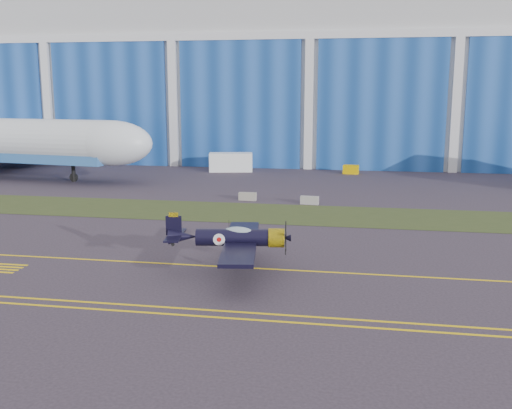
# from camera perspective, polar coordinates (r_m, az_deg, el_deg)

# --- Properties ---
(ground) EXTENTS (260.00, 260.00, 0.00)m
(ground) POSITION_cam_1_polar(r_m,az_deg,el_deg) (47.53, -0.51, -4.28)
(ground) COLOR #3A313D
(ground) RESTS_ON ground
(grass_median) EXTENTS (260.00, 10.00, 0.02)m
(grass_median) POSITION_cam_1_polar(r_m,az_deg,el_deg) (60.96, 1.92, -0.86)
(grass_median) COLOR #475128
(grass_median) RESTS_ON ground
(hangar) EXTENTS (220.00, 45.70, 30.00)m
(hangar) POSITION_cam_1_polar(r_m,az_deg,el_deg) (117.19, 6.12, 12.09)
(hangar) COLOR silver
(hangar) RESTS_ON ground
(taxiway_centreline) EXTENTS (200.00, 0.20, 0.02)m
(taxiway_centreline) POSITION_cam_1_polar(r_m,az_deg,el_deg) (42.81, -1.75, -6.00)
(taxiway_centreline) COLOR yellow
(taxiway_centreline) RESTS_ON ground
(edge_line_near) EXTENTS (80.00, 0.20, 0.02)m
(edge_line_near) POSITION_cam_1_polar(r_m,az_deg,el_deg) (34.09, -5.09, -10.56)
(edge_line_near) COLOR yellow
(edge_line_near) RESTS_ON ground
(edge_line_far) EXTENTS (80.00, 0.20, 0.02)m
(edge_line_far) POSITION_cam_1_polar(r_m,az_deg,el_deg) (34.99, -4.65, -9.98)
(edge_line_far) COLOR yellow
(edge_line_far) RESTS_ON ground
(warbird) EXTENTS (11.17, 12.85, 3.44)m
(warbird) POSITION_cam_1_polar(r_m,az_deg,el_deg) (41.15, -2.21, -3.16)
(warbird) COLOR black
(warbird) RESTS_ON ground
(shipping_container) EXTENTS (6.96, 3.86, 2.85)m
(shipping_container) POSITION_cam_1_polar(r_m,az_deg,el_deg) (92.27, -2.41, 4.05)
(shipping_container) COLOR white
(shipping_container) RESTS_ON ground
(tug) EXTENTS (2.40, 1.68, 1.31)m
(tug) POSITION_cam_1_polar(r_m,az_deg,el_deg) (90.75, 9.02, 3.32)
(tug) COLOR #E2B300
(tug) RESTS_ON ground
(barrier_a) EXTENTS (2.03, 0.70, 0.90)m
(barrier_a) POSITION_cam_1_polar(r_m,az_deg,el_deg) (68.18, -0.81, 0.78)
(barrier_a) COLOR gray
(barrier_a) RESTS_ON ground
(barrier_b) EXTENTS (2.05, 0.81, 0.90)m
(barrier_b) POSITION_cam_1_polar(r_m,az_deg,el_deg) (66.08, 5.12, 0.41)
(barrier_b) COLOR #9E9C98
(barrier_b) RESTS_ON ground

